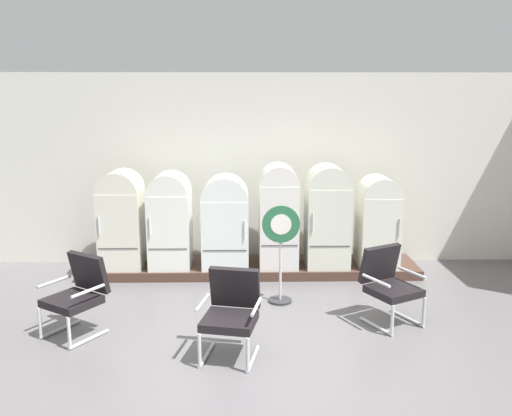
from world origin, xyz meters
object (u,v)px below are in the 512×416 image
(refrigerator_5, at_px, (378,219))
(refrigerator_3, at_px, (278,212))
(armchair_right, at_px, (389,282))
(armchair_center, at_px, (231,310))
(sign_stand, at_px, (281,254))
(refrigerator_0, at_px, (121,216))
(refrigerator_1, at_px, (170,217))
(armchair_left, at_px, (78,292))
(refrigerator_2, at_px, (225,219))
(refrigerator_4, at_px, (327,213))

(refrigerator_5, bearing_deg, refrigerator_3, 179.34)
(armchair_right, relative_size, armchair_center, 1.00)
(armchair_center, xyz_separation_m, sign_stand, (0.62, 1.50, 0.17))
(refrigerator_0, distance_m, armchair_center, 3.22)
(refrigerator_3, height_order, refrigerator_5, refrigerator_3)
(refrigerator_1, distance_m, armchair_left, 2.27)
(refrigerator_1, bearing_deg, armchair_center, -69.13)
(refrigerator_1, height_order, armchair_right, refrigerator_1)
(refrigerator_5, bearing_deg, refrigerator_2, -179.65)
(armchair_right, bearing_deg, refrigerator_2, 138.97)
(sign_stand, bearing_deg, armchair_left, -159.25)
(refrigerator_2, height_order, armchair_center, refrigerator_2)
(refrigerator_2, height_order, sign_stand, refrigerator_2)
(armchair_left, bearing_deg, refrigerator_3, 40.49)
(refrigerator_0, height_order, armchair_center, refrigerator_0)
(armchair_right, bearing_deg, armchair_left, -175.84)
(armchair_right, distance_m, sign_stand, 1.46)
(refrigerator_5, bearing_deg, armchair_left, -152.49)
(refrigerator_3, height_order, armchair_right, refrigerator_3)
(armchair_center, height_order, sign_stand, sign_stand)
(refrigerator_4, height_order, refrigerator_5, refrigerator_4)
(refrigerator_1, bearing_deg, refrigerator_5, 0.04)
(armchair_right, xyz_separation_m, sign_stand, (-1.29, 0.65, 0.17))
(refrigerator_0, distance_m, sign_stand, 2.66)
(refrigerator_5, relative_size, armchair_left, 1.49)
(refrigerator_0, distance_m, armchair_right, 4.12)
(refrigerator_3, relative_size, armchair_center, 1.69)
(refrigerator_3, xyz_separation_m, armchair_right, (1.26, -1.84, -0.48))
(refrigerator_4, relative_size, sign_stand, 1.17)
(refrigerator_0, height_order, refrigerator_4, refrigerator_4)
(refrigerator_1, distance_m, armchair_right, 3.47)
(refrigerator_0, relative_size, armchair_right, 1.60)
(refrigerator_0, relative_size, refrigerator_4, 0.95)
(armchair_left, distance_m, armchair_right, 3.74)
(refrigerator_4, bearing_deg, refrigerator_5, -1.02)
(armchair_right, bearing_deg, armchair_center, -156.24)
(refrigerator_0, xyz_separation_m, refrigerator_5, (3.97, 0.01, -0.05))
(armchair_left, xyz_separation_m, armchair_right, (3.73, 0.27, 0.00))
(refrigerator_2, distance_m, armchair_center, 2.68)
(refrigerator_1, height_order, refrigerator_5, refrigerator_1)
(refrigerator_5, height_order, armchair_right, refrigerator_5)
(sign_stand, bearing_deg, refrigerator_0, 153.93)
(refrigerator_5, distance_m, armchair_right, 1.88)
(refrigerator_2, xyz_separation_m, armchair_center, (0.16, -2.65, -0.37))
(refrigerator_5, xyz_separation_m, armchair_right, (-0.29, -1.82, -0.37))
(armchair_left, bearing_deg, refrigerator_5, 27.51)
(refrigerator_4, distance_m, armchair_left, 3.89)
(refrigerator_4, relative_size, armchair_left, 1.68)
(refrigerator_0, relative_size, refrigerator_1, 1.02)
(refrigerator_0, xyz_separation_m, refrigerator_2, (1.60, -0.01, -0.05))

